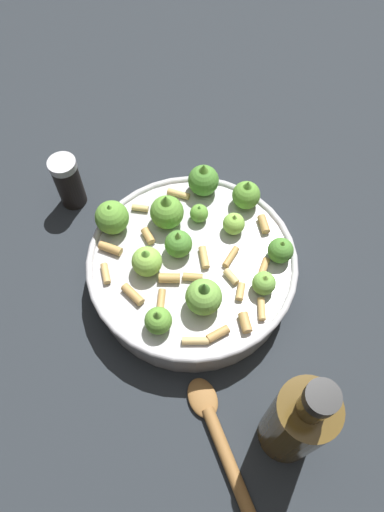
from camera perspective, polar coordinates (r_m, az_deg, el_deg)
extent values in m
plane|color=#23282D|center=(0.68, 0.00, -2.80)|extent=(2.40, 2.40, 0.00)
cylinder|color=#B7B7BC|center=(0.65, 0.00, -1.67)|extent=(0.28, 0.28, 0.06)
torus|color=#B7B7BC|center=(0.63, 0.00, -0.45)|extent=(0.29, 0.29, 0.01)
sphere|color=#4C8933|center=(0.62, -1.67, 1.49)|extent=(0.04, 0.04, 0.04)
cone|color=#75B247|center=(0.60, -1.72, 2.48)|extent=(0.01, 0.01, 0.02)
sphere|color=#4C8933|center=(0.63, 10.73, 0.90)|extent=(0.03, 0.03, 0.03)
cone|color=#609E38|center=(0.62, 10.98, 1.69)|extent=(0.01, 0.01, 0.01)
sphere|color=#8CC64C|center=(0.61, -5.53, -0.67)|extent=(0.04, 0.04, 0.04)
cone|color=#609E38|center=(0.59, -5.69, 0.24)|extent=(0.02, 0.02, 0.01)
sphere|color=#4C8933|center=(0.68, 1.40, 9.22)|extent=(0.04, 0.04, 0.04)
cone|color=#609E38|center=(0.66, 1.45, 10.50)|extent=(0.02, 0.02, 0.02)
sphere|color=#609E38|center=(0.65, 0.87, 5.24)|extent=(0.03, 0.03, 0.03)
cone|color=#4C8933|center=(0.64, 0.89, 5.87)|extent=(0.01, 0.01, 0.01)
sphere|color=#8CC64C|center=(0.64, 5.13, 3.94)|extent=(0.03, 0.03, 0.03)
cone|color=#8CC64C|center=(0.63, 5.24, 4.70)|extent=(0.01, 0.01, 0.01)
sphere|color=#609E38|center=(0.65, -9.76, 4.67)|extent=(0.05, 0.05, 0.05)
cone|color=#609E38|center=(0.63, -10.05, 5.78)|extent=(0.02, 0.02, 0.01)
sphere|color=#75B247|center=(0.60, 8.79, -3.31)|extent=(0.03, 0.03, 0.03)
cone|color=#8CC64C|center=(0.59, 8.98, -2.66)|extent=(0.02, 0.02, 0.01)
sphere|color=#609E38|center=(0.57, -4.14, -7.88)|extent=(0.03, 0.03, 0.03)
cone|color=#609E38|center=(0.56, -4.26, -7.19)|extent=(0.02, 0.02, 0.02)
sphere|color=#609E38|center=(0.67, 6.64, 7.40)|extent=(0.04, 0.04, 0.04)
cone|color=#609E38|center=(0.65, 6.82, 8.51)|extent=(0.02, 0.02, 0.02)
sphere|color=#75B247|center=(0.58, 1.44, -5.03)|extent=(0.05, 0.05, 0.05)
cone|color=#4C8933|center=(0.56, 1.50, -3.95)|extent=(0.02, 0.02, 0.02)
sphere|color=#609E38|center=(0.64, -3.08, 5.36)|extent=(0.05, 0.05, 0.05)
cone|color=#609E38|center=(0.62, -3.19, 6.69)|extent=(0.02, 0.02, 0.02)
cylinder|color=tan|center=(0.60, 8.51, -6.42)|extent=(0.01, 0.03, 0.01)
cylinder|color=tan|center=(0.60, -7.25, -4.68)|extent=(0.03, 0.03, 0.01)
cylinder|color=tan|center=(0.62, -10.52, -2.12)|extent=(0.02, 0.03, 0.01)
cylinder|color=tan|center=(0.59, 6.52, -8.08)|extent=(0.02, 0.03, 0.01)
cylinder|color=tan|center=(0.68, -1.67, 7.58)|extent=(0.03, 0.02, 0.01)
cylinder|color=tan|center=(0.64, -5.39, 2.45)|extent=(0.02, 0.03, 0.01)
cylinder|color=tan|center=(0.64, -9.95, 0.93)|extent=(0.03, 0.02, 0.01)
cylinder|color=tan|center=(0.61, 0.33, -2.58)|extent=(0.03, 0.01, 0.01)
cylinder|color=tan|center=(0.66, 8.77, 3.86)|extent=(0.02, 0.03, 0.01)
cylinder|color=tan|center=(0.63, 4.77, -0.06)|extent=(0.03, 0.03, 0.01)
cylinder|color=tan|center=(0.63, 8.76, -1.37)|extent=(0.02, 0.03, 0.01)
cylinder|color=tan|center=(0.62, 1.50, -0.42)|extent=(0.01, 0.03, 0.01)
cylinder|color=tan|center=(0.61, -2.77, -2.71)|extent=(0.03, 0.01, 0.01)
cylinder|color=tan|center=(0.60, 5.96, -4.34)|extent=(0.02, 0.02, 0.01)
cylinder|color=tan|center=(0.60, -3.80, -5.49)|extent=(0.01, 0.03, 0.01)
cylinder|color=tan|center=(0.58, 3.20, -9.47)|extent=(0.03, 0.02, 0.01)
cylinder|color=tan|center=(0.58, -0.05, -10.34)|extent=(0.03, 0.01, 0.01)
cylinder|color=tan|center=(0.61, 4.83, -2.53)|extent=(0.02, 0.02, 0.01)
cylinder|color=tan|center=(0.67, -6.36, 5.85)|extent=(0.02, 0.01, 0.01)
cylinder|color=black|center=(0.75, -14.77, 8.43)|extent=(0.04, 0.04, 0.08)
cylinder|color=silver|center=(0.71, -15.60, 10.70)|extent=(0.04, 0.04, 0.01)
cylinder|color=#4C3814|center=(0.55, 12.56, -19.31)|extent=(0.07, 0.07, 0.15)
cylinder|color=#4C3814|center=(0.46, 14.81, -17.13)|extent=(0.03, 0.03, 0.04)
cylinder|color=black|center=(0.44, 15.58, -16.37)|extent=(0.03, 0.03, 0.02)
cylinder|color=olive|center=(0.60, 5.71, -26.26)|extent=(0.08, 0.18, 0.02)
ellipsoid|color=olive|center=(0.61, 1.31, -16.94)|extent=(0.05, 0.06, 0.01)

